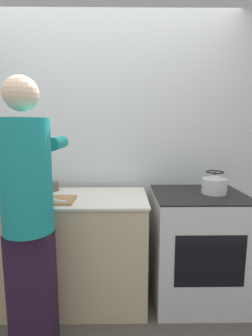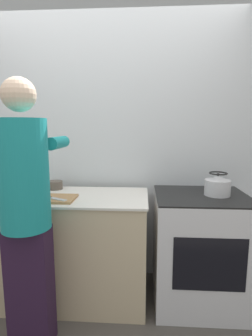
# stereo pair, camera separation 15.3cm
# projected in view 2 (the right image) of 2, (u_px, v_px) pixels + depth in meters

# --- Properties ---
(ground_plane) EXTENTS (12.00, 12.00, 0.00)m
(ground_plane) POSITION_uv_depth(u_px,v_px,m) (95.00, 322.00, 1.99)
(ground_plane) COLOR #4C4742
(wall_back) EXTENTS (8.00, 0.05, 2.60)m
(wall_back) POSITION_uv_depth(u_px,v_px,m) (106.00, 145.00, 2.50)
(wall_back) COLOR silver
(wall_back) RESTS_ON ground_plane
(counter) EXTENTS (1.61, 0.64, 0.91)m
(counter) POSITION_uv_depth(u_px,v_px,m) (53.00, 246.00, 2.25)
(counter) COLOR #C6B28E
(counter) RESTS_ON ground_plane
(oven) EXTENTS (0.74, 0.67, 0.92)m
(oven) POSITION_uv_depth(u_px,v_px,m) (199.00, 249.00, 2.19)
(oven) COLOR silver
(oven) RESTS_ON ground_plane
(person) EXTENTS (0.35, 0.59, 1.76)m
(person) POSITION_uv_depth(u_px,v_px,m) (26.00, 207.00, 1.67)
(person) COLOR #27162E
(person) RESTS_ON ground_plane
(cutting_board) EXTENTS (0.31, 0.25, 0.02)m
(cutting_board) POSITION_uv_depth(u_px,v_px,m) (55.00, 199.00, 2.04)
(cutting_board) COLOR #A87A4C
(cutting_board) RESTS_ON counter
(knife) EXTENTS (0.24, 0.14, 0.01)m
(knife) POSITION_uv_depth(u_px,v_px,m) (53.00, 198.00, 2.01)
(knife) COLOR silver
(knife) RESTS_ON cutting_board
(kettle) EXTENTS (0.20, 0.20, 0.19)m
(kettle) POSITION_uv_depth(u_px,v_px,m) (218.00, 186.00, 2.10)
(kettle) COLOR silver
(kettle) RESTS_ON oven
(bowl_prep) EXTENTS (0.13, 0.13, 0.08)m
(bowl_prep) POSITION_uv_depth(u_px,v_px,m) (56.00, 185.00, 2.38)
(bowl_prep) COLOR brown
(bowl_prep) RESTS_ON counter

